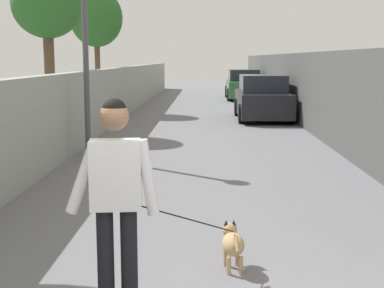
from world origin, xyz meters
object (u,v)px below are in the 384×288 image
(tree_left_mid, at_px, (47,6))
(dog, at_px, (232,243))
(car_far, at_px, (243,85))
(lamp_post, at_px, (85,18))
(car_near, at_px, (262,99))
(person_skateboarder, at_px, (116,192))
(tree_left_near, at_px, (96,19))

(tree_left_mid, height_order, dog, tree_left_mid)
(car_far, bearing_deg, dog, 175.80)
(lamp_post, height_order, car_far, lamp_post)
(lamp_post, height_order, car_near, lamp_post)
(tree_left_mid, height_order, car_near, tree_left_mid)
(dog, bearing_deg, person_skateboarder, 143.06)
(lamp_post, distance_m, person_skateboarder, 7.84)
(tree_left_mid, distance_m, car_far, 14.78)
(tree_left_mid, bearing_deg, person_skateboarder, -161.82)
(lamp_post, relative_size, car_near, 1.08)
(tree_left_mid, distance_m, lamp_post, 4.61)
(tree_left_near, height_order, lamp_post, tree_left_near)
(car_far, bearing_deg, tree_left_mid, 153.65)
(car_far, bearing_deg, lamp_post, 165.34)
(tree_left_near, bearing_deg, tree_left_mid, 178.20)
(car_near, bearing_deg, person_skateboarder, 169.92)
(tree_left_near, bearing_deg, lamp_post, -170.09)
(car_near, xyz_separation_m, car_far, (9.61, -0.00, 0.00))
(lamp_post, distance_m, car_far, 17.84)
(tree_left_mid, bearing_deg, tree_left_near, -1.80)
(tree_left_mid, height_order, car_far, tree_left_mid)
(person_skateboarder, relative_size, car_near, 0.44)
(tree_left_mid, distance_m, dog, 11.77)
(tree_left_near, distance_m, car_near, 7.38)
(tree_left_near, height_order, car_near, tree_left_near)
(tree_left_near, distance_m, tree_left_mid, 6.00)
(lamp_post, height_order, person_skateboarder, lamp_post)
(tree_left_near, height_order, dog, tree_left_near)
(tree_left_near, relative_size, lamp_post, 1.12)
(tree_left_near, height_order, person_skateboarder, tree_left_near)
(tree_left_near, xyz_separation_m, car_near, (-2.61, -6.25, -2.92))
(tree_left_mid, height_order, person_skateboarder, tree_left_mid)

